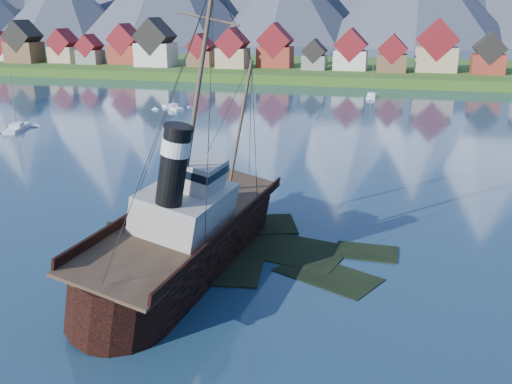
% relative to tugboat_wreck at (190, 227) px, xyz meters
% --- Properties ---
extents(ground, '(1400.00, 1400.00, 0.00)m').
position_rel_tugboat_wreck_xyz_m(ground, '(1.09, 0.93, -3.34)').
color(ground, '#193347').
rests_on(ground, ground).
extents(shoal, '(31.71, 21.24, 1.14)m').
position_rel_tugboat_wreck_xyz_m(shoal, '(2.86, 3.08, -3.69)').
color(shoal, black).
rests_on(shoal, ground).
extents(shore_bank, '(600.00, 80.00, 3.20)m').
position_rel_tugboat_wreck_xyz_m(shore_bank, '(1.09, 170.93, -3.34)').
color(shore_bank, '#284E16').
rests_on(shore_bank, ground).
extents(seawall, '(600.00, 2.50, 2.00)m').
position_rel_tugboat_wreck_xyz_m(seawall, '(1.09, 132.93, -3.34)').
color(seawall, '#3F3D38').
rests_on(seawall, ground).
extents(town, '(250.96, 16.69, 17.30)m').
position_rel_tugboat_wreck_xyz_m(town, '(-32.03, 153.11, 5.64)').
color(town, maroon).
rests_on(town, ground).
extents(tugboat_wreck, '(7.83, 33.74, 26.74)m').
position_rel_tugboat_wreck_xyz_m(tugboat_wreck, '(0.00, 0.00, 0.00)').
color(tugboat_wreck, black).
rests_on(tugboat_wreck, ground).
extents(sailboat_a, '(5.35, 9.92, 11.79)m').
position_rel_tugboat_wreck_xyz_m(sailboat_a, '(-55.47, 48.85, -3.08)').
color(sailboat_a, silver).
rests_on(sailboat_a, ground).
extents(sailboat_c, '(7.36, 6.99, 10.47)m').
position_rel_tugboat_wreck_xyz_m(sailboat_c, '(-35.34, 80.07, -3.11)').
color(sailboat_c, silver).
rests_on(sailboat_c, ground).
extents(sailboat_e, '(2.38, 9.15, 10.58)m').
position_rel_tugboat_wreck_xyz_m(sailboat_e, '(9.44, 111.29, -3.11)').
color(sailboat_e, silver).
rests_on(sailboat_e, ground).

